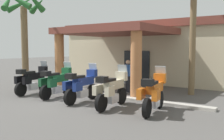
# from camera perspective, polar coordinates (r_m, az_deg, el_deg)

# --- Properties ---
(ground_plane) EXTENTS (80.00, 80.00, 0.00)m
(ground_plane) POSITION_cam_1_polar(r_m,az_deg,el_deg) (11.66, -8.97, -6.47)
(ground_plane) COLOR #514F4C
(motel_building) EXTENTS (12.69, 11.29, 3.97)m
(motel_building) POSITION_cam_1_polar(r_m,az_deg,el_deg) (18.99, 9.81, 4.12)
(motel_building) COLOR beige
(motel_building) RESTS_ON ground_plane
(motorcycle_black) EXTENTS (0.74, 2.21, 1.61)m
(motorcycle_black) POSITION_cam_1_polar(r_m,az_deg,el_deg) (13.41, -17.26, -2.11)
(motorcycle_black) COLOR black
(motorcycle_black) RESTS_ON ground_plane
(motorcycle_green) EXTENTS (0.76, 2.21, 1.61)m
(motorcycle_green) POSITION_cam_1_polar(r_m,az_deg,el_deg) (12.20, -12.22, -2.68)
(motorcycle_green) COLOR black
(motorcycle_green) RESTS_ON ground_plane
(motorcycle_blue) EXTENTS (0.72, 2.21, 1.61)m
(motorcycle_blue) POSITION_cam_1_polar(r_m,az_deg,el_deg) (10.97, -6.78, -3.46)
(motorcycle_blue) COLOR black
(motorcycle_blue) RESTS_ON ground_plane
(motorcycle_cream) EXTENTS (0.73, 2.21, 1.61)m
(motorcycle_cream) POSITION_cam_1_polar(r_m,az_deg,el_deg) (9.84, -0.06, -4.40)
(motorcycle_cream) COLOR black
(motorcycle_cream) RESTS_ON ground_plane
(motorcycle_orange) EXTENTS (0.79, 2.21, 1.61)m
(motorcycle_orange) POSITION_cam_1_polar(r_m,az_deg,el_deg) (9.21, 9.21, -5.12)
(motorcycle_orange) COLOR black
(motorcycle_orange) RESTS_ON ground_plane
(pedestrian) EXTENTS (0.47, 0.32, 1.67)m
(pedestrian) POSITION_cam_1_polar(r_m,az_deg,el_deg) (13.34, 3.52, -0.79)
(pedestrian) COLOR black
(pedestrian) RESTS_ON ground_plane
(palm_tree_roadside) EXTENTS (2.49, 2.51, 5.58)m
(palm_tree_roadside) POSITION_cam_1_polar(r_m,az_deg,el_deg) (15.64, -18.93, 10.65)
(palm_tree_roadside) COLOR brown
(palm_tree_roadside) RESTS_ON ground_plane
(curb_strip) EXTENTS (10.27, 0.36, 0.12)m
(curb_strip) POSITION_cam_1_polar(r_m,az_deg,el_deg) (12.20, -2.32, -5.61)
(curb_strip) COLOR #ADA89E
(curb_strip) RESTS_ON ground_plane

